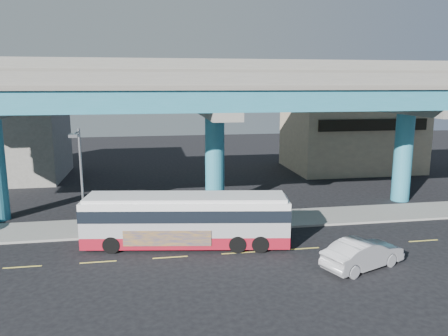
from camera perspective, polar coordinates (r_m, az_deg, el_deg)
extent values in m
plane|color=black|center=(26.48, 1.76, -10.78)|extent=(120.00, 120.00, 0.00)
cube|color=gray|center=(31.54, -0.24, -7.01)|extent=(70.00, 4.00, 0.15)
cube|color=#D8C64C|center=(26.69, -24.84, -11.65)|extent=(2.00, 0.12, 0.01)
cube|color=#D8C64C|center=(25.92, -16.10, -11.71)|extent=(2.00, 0.12, 0.01)
cube|color=#D8C64C|center=(25.75, -7.04, -11.50)|extent=(2.00, 0.12, 0.01)
cube|color=#D8C64C|center=(26.20, 1.89, -11.01)|extent=(2.00, 0.12, 0.01)
cube|color=#D8C64C|center=(27.24, 10.30, -10.31)|extent=(2.00, 0.12, 0.01)
cube|color=#D8C64C|center=(28.80, 17.91, -9.49)|extent=(2.00, 0.12, 0.01)
cube|color=#D8C64C|center=(30.80, 24.60, -8.63)|extent=(2.00, 0.12, 0.01)
cube|color=gray|center=(38.26, -26.80, 7.99)|extent=(1.80, 5.00, 1.20)
cylinder|color=#21707E|center=(34.01, -1.21, 0.61)|extent=(1.50, 1.50, 7.40)
cube|color=gray|center=(33.53, -1.24, 7.35)|extent=(2.00, 12.00, 0.60)
cube|color=gray|center=(36.95, -2.05, 9.08)|extent=(1.80, 5.00, 1.20)
cylinder|color=#21707E|center=(39.63, 22.33, 1.27)|extent=(1.50, 1.50, 7.40)
cube|color=gray|center=(39.22, 22.75, 7.03)|extent=(2.00, 12.00, 0.60)
cube|color=gray|center=(42.18, 20.30, 8.65)|extent=(1.80, 5.00, 1.20)
cube|color=#21707E|center=(30.03, -0.25, 8.85)|extent=(52.00, 5.00, 1.40)
cube|color=gray|center=(30.01, -0.25, 10.47)|extent=(52.00, 5.40, 0.30)
cube|color=gray|center=(27.54, 0.62, 11.57)|extent=(52.00, 0.25, 0.80)
cube|color=gray|center=(32.48, -0.99, 11.47)|extent=(52.00, 0.25, 0.80)
cube|color=#21707E|center=(36.93, -2.07, 11.09)|extent=(52.00, 5.00, 1.40)
cube|color=gray|center=(36.94, -2.08, 12.41)|extent=(52.00, 5.40, 0.30)
cube|color=gray|center=(34.48, -1.52, 13.43)|extent=(52.00, 0.25, 0.80)
cube|color=gray|center=(39.44, -2.58, 13.11)|extent=(52.00, 0.25, 0.80)
cube|color=tan|center=(52.76, 16.17, 3.66)|extent=(14.00, 10.00, 7.00)
cube|color=black|center=(48.03, 18.94, 5.34)|extent=(12.00, 0.25, 1.20)
cube|color=gray|center=(50.68, -27.00, 3.75)|extent=(12.00, 10.00, 9.00)
cube|color=maroon|center=(27.22, -4.91, -8.93)|extent=(12.61, 4.52, 0.72)
cube|color=#BCBCC2|center=(26.86, -4.95, -6.66)|extent=(12.61, 4.52, 1.54)
cube|color=black|center=(26.70, -4.97, -5.60)|extent=(12.68, 4.58, 0.72)
cube|color=silver|center=(26.55, -4.99, -4.43)|extent=(12.61, 4.52, 0.41)
cube|color=silver|center=(26.47, -5.00, -3.79)|extent=(12.17, 4.21, 0.21)
cube|color=black|center=(27.01, 8.33, -5.83)|extent=(0.43, 2.35, 1.24)
cube|color=black|center=(27.90, -17.82, -5.71)|extent=(0.43, 2.35, 1.24)
cube|color=navy|center=(25.93, -7.44, -9.11)|extent=(5.09, 0.85, 0.93)
cylinder|color=black|center=(26.81, -14.48, -9.69)|extent=(1.06, 0.47, 1.03)
cylinder|color=black|center=(28.97, -13.38, -8.06)|extent=(1.06, 0.47, 1.03)
cylinder|color=black|center=(26.08, 1.79, -9.92)|extent=(1.06, 0.47, 1.03)
cylinder|color=black|center=(28.30, 1.58, -8.21)|extent=(1.06, 0.47, 1.03)
cylinder|color=black|center=(26.17, 4.76, -9.88)|extent=(1.06, 0.47, 1.03)
cylinder|color=black|center=(28.38, 4.30, -8.18)|extent=(1.06, 0.47, 1.03)
imported|color=#B0B0B5|center=(25.11, 17.69, -10.60)|extent=(5.05, 6.03, 1.60)
cylinder|color=gray|center=(29.10, -18.06, -1.87)|extent=(0.16, 0.16, 6.94)
cylinder|color=gray|center=(27.66, -18.73, 4.35)|extent=(0.12, 1.88, 0.12)
cube|color=gray|center=(26.74, -19.03, 4.02)|extent=(0.50, 0.70, 0.18)
cylinder|color=gray|center=(30.79, 6.83, -5.42)|extent=(0.06, 0.06, 2.03)
cylinder|color=#B20A0A|center=(30.51, 6.88, -3.70)|extent=(0.52, 0.51, 0.70)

